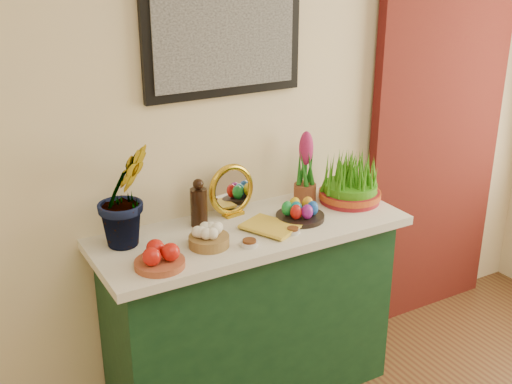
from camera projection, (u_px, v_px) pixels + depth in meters
sideboard at (251, 317)px, 2.99m from camera, size 1.30×0.45×0.85m
tablecloth at (250, 231)px, 2.83m from camera, size 1.40×0.55×0.04m
hyacinth_green at (124, 179)px, 2.56m from camera, size 0.32×0.29×0.57m
apple_bowl at (159, 257)px, 2.46m from camera, size 0.24×0.24×0.10m
garlic_basket at (209, 237)px, 2.63m from camera, size 0.21×0.21×0.09m
vinegar_cruet at (199, 205)px, 2.80m from camera, size 0.08×0.08×0.22m
mirror at (231, 191)px, 2.91m from camera, size 0.25×0.09×0.24m
book at (259, 233)px, 2.72m from camera, size 0.23×0.27×0.03m
spice_dish_left at (249, 243)px, 2.64m from camera, size 0.07×0.07×0.03m
spice_dish_right at (293, 231)px, 2.75m from camera, size 0.06×0.06×0.03m
egg_plate at (300, 212)px, 2.88m from camera, size 0.25×0.25×0.09m
hyacinth_pink at (305, 170)px, 3.04m from camera, size 0.11×0.11×0.35m
wheatgrass_sabzeh at (351, 180)px, 3.06m from camera, size 0.30×0.30×0.24m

